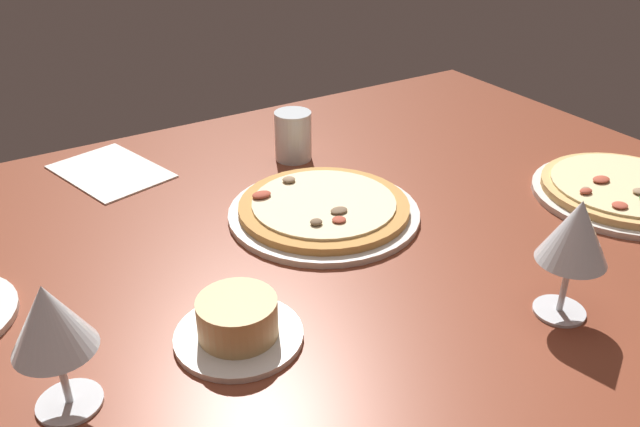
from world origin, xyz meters
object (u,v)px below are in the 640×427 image
ramekin_on_saucer (238,323)px  paper_menu (111,171)px  wine_glass_far (50,323)px  water_glass (293,138)px  wine_glass_near (576,235)px  pizza_main (324,209)px  pizza_side (623,190)px

ramekin_on_saucer → paper_menu: ramekin_on_saucer is taller
ramekin_on_saucer → wine_glass_far: 21.25cm
water_glass → wine_glass_near: bearing=95.2°
ramekin_on_saucer → wine_glass_far: size_ratio=1.01×
wine_glass_near → paper_menu: wine_glass_near is taller
pizza_main → wine_glass_far: (43.61, 19.94, 9.54)cm
water_glass → paper_menu: size_ratio=0.43×
ramekin_on_saucer → water_glass: (-30.87, -41.09, 1.77)cm
ramekin_on_saucer → wine_glass_near: size_ratio=0.97×
pizza_side → wine_glass_near: bearing=25.2°
pizza_main → wine_glass_near: 39.36cm
wine_glass_far → pizza_main: bearing=-155.4°
ramekin_on_saucer → pizza_side: bearing=179.3°
ramekin_on_saucer → wine_glass_far: (19.51, 0.24, 8.42)cm
wine_glass_far → water_glass: wine_glass_far is taller
wine_glass_far → wine_glass_near: 57.92cm
pizza_side → paper_menu: 87.64cm
water_glass → paper_menu: 33.13cm
pizza_side → water_glass: size_ratio=3.20×
pizza_main → water_glass: 22.62cm
pizza_side → ramekin_on_saucer: 69.40cm
pizza_side → water_glass: water_glass is taller
ramekin_on_saucer → paper_menu: 53.07cm
pizza_main → wine_glass_far: bearing=24.6°
pizza_side → pizza_main: bearing=-24.3°
pizza_main → paper_menu: 41.01cm
pizza_main → wine_glass_near: size_ratio=1.90×
ramekin_on_saucer → wine_glass_near: bearing=155.5°
water_glass → wine_glass_far: bearing=39.4°
water_glass → pizza_side: bearing=132.6°
wine_glass_near → paper_menu: size_ratio=0.76×
pizza_main → ramekin_on_saucer: 31.14cm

